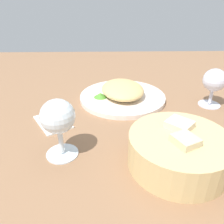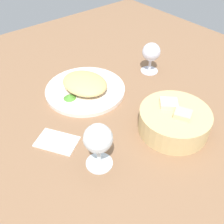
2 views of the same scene
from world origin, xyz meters
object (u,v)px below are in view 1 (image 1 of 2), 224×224
(folded_napkin, at_px, (53,121))
(wine_glass_near, at_px, (58,120))
(wine_glass_far, at_px, (214,82))
(plate, at_px, (122,97))
(bread_basket, at_px, (179,150))

(folded_napkin, bearing_deg, wine_glass_near, -12.58)
(wine_glass_far, height_order, folded_napkin, wine_glass_far)
(plate, xyz_separation_m, bread_basket, (0.30, 0.09, 0.03))
(plate, xyz_separation_m, folded_napkin, (0.14, -0.19, -0.00))
(bread_basket, bearing_deg, folded_napkin, -120.56)
(plate, relative_size, folded_napkin, 2.42)
(bread_basket, xyz_separation_m, wine_glass_far, (-0.26, 0.17, 0.04))
(bread_basket, relative_size, wine_glass_far, 1.74)
(wine_glass_near, bearing_deg, plate, 151.70)
(wine_glass_far, bearing_deg, plate, -100.34)
(plate, relative_size, wine_glass_near, 2.09)
(plate, bearing_deg, bread_basket, 16.25)
(wine_glass_near, bearing_deg, folded_napkin, -160.35)
(bread_basket, distance_m, wine_glass_far, 0.31)
(bread_basket, relative_size, wine_glass_near, 1.54)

